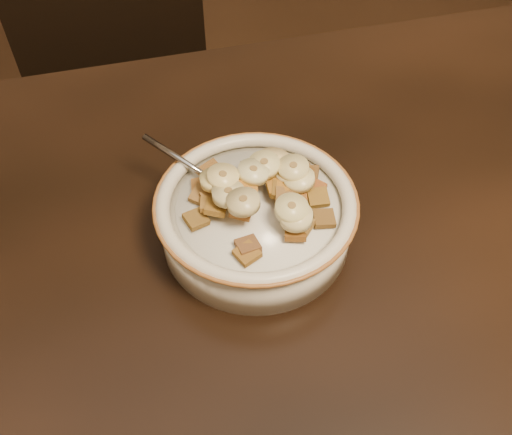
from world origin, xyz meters
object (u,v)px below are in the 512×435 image
object	(u,v)px
table	(290,327)
cereal_bowl	(256,222)
chair	(133,140)
spoon	(230,191)

from	to	relation	value
table	cereal_bowl	size ratio (longest dim) A/B	7.30
table	chair	distance (m)	0.72
table	spoon	size ratio (longest dim) A/B	30.43
table	spoon	distance (m)	0.15
spoon	table	bearing A→B (deg)	60.80
table	spoon	bearing A→B (deg)	102.75
chair	spoon	size ratio (longest dim) A/B	18.93
chair	cereal_bowl	bearing A→B (deg)	-84.00
chair	cereal_bowl	distance (m)	0.65
cereal_bowl	spoon	xyz separation A→B (m)	(-0.02, 0.02, 0.03)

